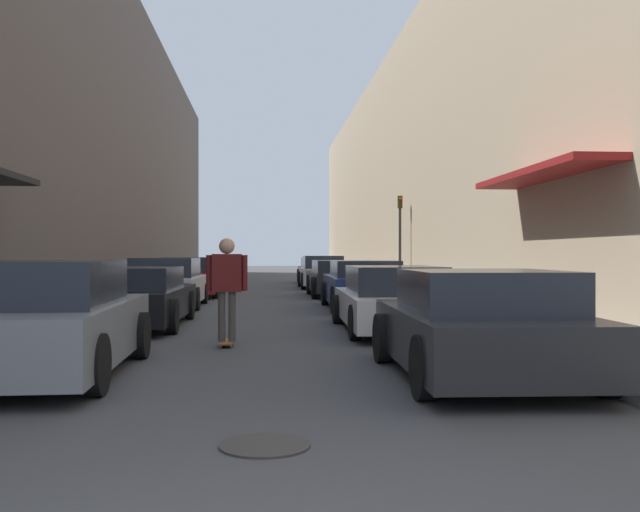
# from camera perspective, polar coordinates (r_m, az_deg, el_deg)

# --- Properties ---
(ground) EXTENTS (124.86, 124.86, 0.00)m
(ground) POSITION_cam_1_polar(r_m,az_deg,el_deg) (25.23, -4.52, -3.17)
(ground) COLOR #424244
(curb_strip_left) EXTENTS (1.80, 56.76, 0.12)m
(curb_strip_left) POSITION_cam_1_polar(r_m,az_deg,el_deg) (31.23, -12.80, -2.42)
(curb_strip_left) COLOR #A3A099
(curb_strip_left) RESTS_ON ground
(curb_strip_right) EXTENTS (1.80, 56.76, 0.12)m
(curb_strip_right) POSITION_cam_1_polar(r_m,az_deg,el_deg) (31.22, 3.79, -2.42)
(curb_strip_right) COLOR #A3A099
(curb_strip_right) RESTS_ON ground
(building_row_left) EXTENTS (4.90, 56.76, 12.61)m
(building_row_left) POSITION_cam_1_polar(r_m,az_deg,el_deg) (32.11, -18.00, 8.82)
(building_row_left) COLOR #564C47
(building_row_left) RESTS_ON ground
(building_row_right) EXTENTS (4.90, 56.76, 10.27)m
(building_row_right) POSITION_cam_1_polar(r_m,az_deg,el_deg) (31.94, 8.98, 6.76)
(building_row_right) COLOR tan
(building_row_right) RESTS_ON ground
(parked_car_left_0) EXTENTS (1.92, 4.34, 1.39)m
(parked_car_left_0) POSITION_cam_1_polar(r_m,az_deg,el_deg) (9.16, -20.99, -4.88)
(parked_car_left_0) COLOR gray
(parked_car_left_0) RESTS_ON ground
(parked_car_left_1) EXTENTS (2.00, 4.82, 1.20)m
(parked_car_left_1) POSITION_cam_1_polar(r_m,az_deg,el_deg) (14.84, -14.51, -3.22)
(parked_car_left_1) COLOR black
(parked_car_left_1) RESTS_ON ground
(parked_car_left_2) EXTENTS (2.00, 4.23, 1.36)m
(parked_car_left_2) POSITION_cam_1_polar(r_m,az_deg,el_deg) (20.01, -12.17, -2.19)
(parked_car_left_2) COLOR silver
(parked_car_left_2) RESTS_ON ground
(parked_car_left_3) EXTENTS (2.05, 4.49, 1.36)m
(parked_car_left_3) POSITION_cam_1_polar(r_m,az_deg,el_deg) (24.98, -10.32, -1.70)
(parked_car_left_3) COLOR maroon
(parked_car_left_3) RESTS_ON ground
(parked_car_left_4) EXTENTS (1.85, 4.11, 1.24)m
(parked_car_left_4) POSITION_cam_1_polar(r_m,az_deg,el_deg) (30.75, -9.25, -1.43)
(parked_car_left_4) COLOR gray
(parked_car_left_4) RESTS_ON ground
(parked_car_left_5) EXTENTS (1.88, 3.98, 1.22)m
(parked_car_left_5) POSITION_cam_1_polar(r_m,az_deg,el_deg) (35.67, -8.59, -1.24)
(parked_car_left_5) COLOR #B7B7BC
(parked_car_left_5) RESTS_ON ground
(parked_car_right_0) EXTENTS (2.07, 4.09, 1.28)m
(parked_car_right_0) POSITION_cam_1_polar(r_m,az_deg,el_deg) (8.62, 12.69, -5.47)
(parked_car_right_0) COLOR #232326
(parked_car_right_0) RESTS_ON ground
(parked_car_right_1) EXTENTS (1.98, 4.76, 1.24)m
(parked_car_right_1) POSITION_cam_1_polar(r_m,az_deg,el_deg) (13.62, 5.83, -3.51)
(parked_car_right_1) COLOR silver
(parked_car_right_1) RESTS_ON ground
(parked_car_right_2) EXTENTS (2.00, 4.76, 1.29)m
(parked_car_right_2) POSITION_cam_1_polar(r_m,az_deg,el_deg) (19.01, 3.50, -2.33)
(parked_car_right_2) COLOR navy
(parked_car_right_2) RESTS_ON ground
(parked_car_right_3) EXTENTS (1.95, 4.32, 1.25)m
(parked_car_right_3) POSITION_cam_1_polar(r_m,az_deg,el_deg) (24.59, 1.40, -1.80)
(parked_car_right_3) COLOR #232326
(parked_car_right_3) RESTS_ON ground
(parked_car_right_4) EXTENTS (1.96, 4.52, 1.39)m
(parked_car_right_4) POSITION_cam_1_polar(r_m,az_deg,el_deg) (30.52, 0.19, -1.33)
(parked_car_right_4) COLOR #B7B7BC
(parked_car_right_4) RESTS_ON ground
(parked_car_right_5) EXTENTS (1.88, 3.94, 1.29)m
(parked_car_right_5) POSITION_cam_1_polar(r_m,az_deg,el_deg) (35.99, -0.26, -1.17)
(parked_car_right_5) COLOR maroon
(parked_car_right_5) RESTS_ON ground
(skateboarder) EXTENTS (0.66, 0.78, 1.72)m
(skateboarder) POSITION_cam_1_polar(r_m,az_deg,el_deg) (11.45, -7.46, -1.88)
(skateboarder) COLOR brown
(skateboarder) RESTS_ON ground
(manhole_cover) EXTENTS (0.70, 0.70, 0.02)m
(manhole_cover) POSITION_cam_1_polar(r_m,az_deg,el_deg) (5.62, -4.44, -14.86)
(manhole_cover) COLOR #332D28
(manhole_cover) RESTS_ON ground
(traffic_light) EXTENTS (0.16, 0.22, 3.49)m
(traffic_light) POSITION_cam_1_polar(r_m,az_deg,el_deg) (26.48, 6.42, 1.92)
(traffic_light) COLOR #2D2D2D
(traffic_light) RESTS_ON curb_strip_right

